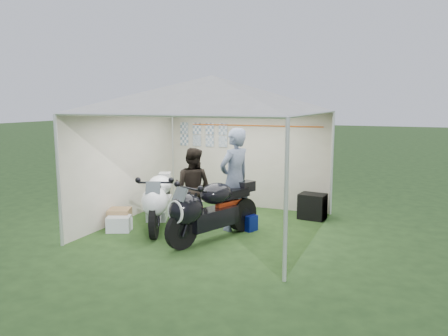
{
  "coord_description": "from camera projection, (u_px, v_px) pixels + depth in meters",
  "views": [
    {
      "loc": [
        3.45,
        -7.72,
        2.51
      ],
      "look_at": [
        0.1,
        0.35,
        1.17
      ],
      "focal_mm": 35.0,
      "sensor_mm": 36.0,
      "label": 1
    }
  ],
  "objects": [
    {
      "name": "ground",
      "position": [
        213.0,
        228.0,
        8.73
      ],
      "size": [
        80.0,
        80.0,
        0.0
      ],
      "primitive_type": "plane",
      "color": "#24401A",
      "rests_on": "ground"
    },
    {
      "name": "canopy_tent",
      "position": [
        213.0,
        98.0,
        8.37
      ],
      "size": [
        5.66,
        5.66,
        3.0
      ],
      "color": "silver",
      "rests_on": "ground"
    },
    {
      "name": "motorcycle_white",
      "position": [
        159.0,
        199.0,
        8.59
      ],
      "size": [
        1.11,
        2.06,
        1.07
      ],
      "rotation": [
        0.0,
        0.0,
        0.4
      ],
      "color": "black",
      "rests_on": "ground"
    },
    {
      "name": "motorcycle_black",
      "position": [
        209.0,
        208.0,
        7.84
      ],
      "size": [
        1.1,
        2.07,
        1.08
      ],
      "rotation": [
        0.0,
        0.0,
        -0.39
      ],
      "color": "black",
      "rests_on": "ground"
    },
    {
      "name": "paddock_stand",
      "position": [
        246.0,
        222.0,
        8.61
      ],
      "size": [
        0.48,
        0.39,
        0.31
      ],
      "primitive_type": "cube",
      "rotation": [
        0.0,
        0.0,
        -0.39
      ],
      "color": "#1020AC",
      "rests_on": "ground"
    },
    {
      "name": "person_dark_jacket",
      "position": [
        193.0,
        187.0,
        8.77
      ],
      "size": [
        0.78,
        0.61,
        1.6
      ],
      "primitive_type": "imported",
      "rotation": [
        0.0,
        0.0,
        3.14
      ],
      "color": "black",
      "rests_on": "ground"
    },
    {
      "name": "person_blue_jacket",
      "position": [
        235.0,
        179.0,
        8.49
      ],
      "size": [
        0.73,
        0.86,
        2.01
      ],
      "primitive_type": "imported",
      "rotation": [
        0.0,
        0.0,
        -1.98
      ],
      "color": "slate",
      "rests_on": "ground"
    },
    {
      "name": "equipment_box",
      "position": [
        312.0,
        206.0,
        9.39
      ],
      "size": [
        0.59,
        0.49,
        0.54
      ],
      "primitive_type": "cube",
      "rotation": [
        0.0,
        0.0,
        -0.11
      ],
      "color": "black",
      "rests_on": "ground"
    },
    {
      "name": "crate_0",
      "position": [
        119.0,
        224.0,
        8.5
      ],
      "size": [
        0.55,
        0.5,
        0.3
      ],
      "primitive_type": "cube",
      "rotation": [
        0.0,
        0.0,
        0.43
      ],
      "color": "silver",
      "rests_on": "ground"
    },
    {
      "name": "crate_1",
      "position": [
        120.0,
        218.0,
        8.77
      ],
      "size": [
        0.55,
        0.55,
        0.38
      ],
      "primitive_type": "cube",
      "rotation": [
        0.0,
        0.0,
        0.39
      ],
      "color": "olive",
      "rests_on": "ground"
    },
    {
      "name": "crate_2",
      "position": [
        121.0,
        224.0,
        8.58
      ],
      "size": [
        0.36,
        0.32,
        0.24
      ],
      "primitive_type": "cube",
      "rotation": [
        0.0,
        0.0,
        -0.12
      ],
      "color": "silver",
      "rests_on": "ground"
    }
  ]
}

